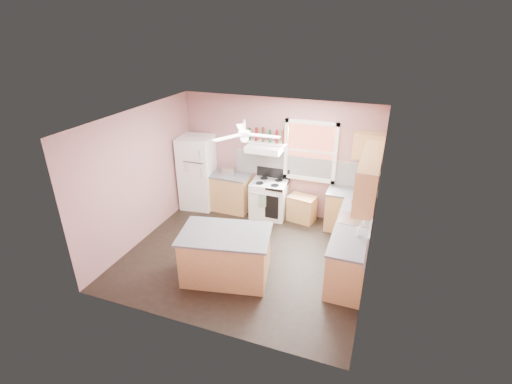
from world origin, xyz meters
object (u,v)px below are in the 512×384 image
(refrigerator, at_px, (197,172))
(stove, at_px, (269,199))
(toaster, at_px, (228,171))
(cart, at_px, (302,209))
(island, at_px, (226,256))

(refrigerator, height_order, stove, refrigerator)
(toaster, xyz_separation_m, cart, (1.80, 0.04, -0.70))
(refrigerator, xyz_separation_m, island, (1.79, -2.33, -0.45))
(toaster, bearing_deg, refrigerator, 170.18)
(refrigerator, relative_size, toaster, 6.28)
(island, bearing_deg, stove, 78.38)
(refrigerator, distance_m, toaster, 0.77)
(refrigerator, relative_size, cart, 2.98)
(stove, relative_size, island, 0.59)
(refrigerator, relative_size, stove, 2.05)
(island, bearing_deg, cart, 61.10)
(refrigerator, relative_size, island, 1.21)
(toaster, relative_size, cart, 0.47)
(refrigerator, bearing_deg, toaster, 0.21)
(toaster, distance_m, stove, 1.18)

